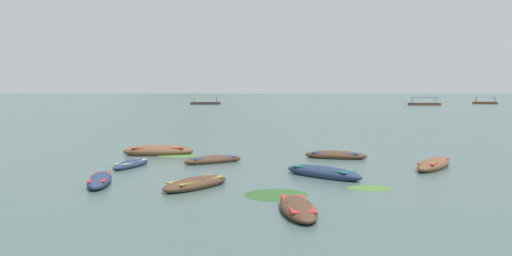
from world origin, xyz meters
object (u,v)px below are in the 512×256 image
at_px(rowboat_0, 323,173).
at_px(rowboat_1, 131,164).
at_px(rowboat_5, 434,165).
at_px(rowboat_9, 298,208).
at_px(rowboat_3, 158,151).
at_px(rowboat_4, 100,180).
at_px(rowboat_6, 213,160).
at_px(rowboat_2, 196,184).
at_px(ferry_2, 485,103).
at_px(ferry_0, 424,104).
at_px(ferry_1, 205,103).
at_px(rowboat_7, 336,155).

bearing_deg(rowboat_0, rowboat_1, 168.76).
distance_m(rowboat_5, rowboat_9, 12.86).
relative_size(rowboat_3, rowboat_9, 1.19).
distance_m(rowboat_0, rowboat_4, 10.24).
distance_m(rowboat_1, rowboat_6, 4.57).
height_order(rowboat_0, rowboat_2, rowboat_0).
bearing_deg(ferry_2, rowboat_4, -112.02).
bearing_deg(rowboat_3, rowboat_0, -34.94).
xyz_separation_m(rowboat_3, rowboat_4, (0.71, -10.45, -0.07)).
height_order(ferry_0, ferry_1, same).
relative_size(ferry_1, ferry_2, 1.25).
height_order(rowboat_3, ferry_1, ferry_1).
xyz_separation_m(rowboat_2, ferry_2, (57.78, 153.98, 0.27)).
distance_m(rowboat_3, ferry_1, 129.08).
xyz_separation_m(rowboat_0, rowboat_7, (0.79, 7.02, -0.02)).
xyz_separation_m(rowboat_7, rowboat_9, (-1.66, -14.47, -0.02)).
relative_size(rowboat_7, ferry_1, 0.39).
xyz_separation_m(rowboat_0, rowboat_2, (-5.35, -3.43, -0.03)).
bearing_deg(rowboat_1, ferry_0, 72.86).
height_order(rowboat_7, ferry_2, ferry_2).
height_order(rowboat_9, ferry_2, ferry_2).
distance_m(rowboat_6, ferry_2, 157.73).
bearing_deg(rowboat_9, rowboat_6, 114.77).
height_order(rowboat_1, ferry_0, ferry_0).
relative_size(rowboat_0, ferry_0, 0.46).
bearing_deg(rowboat_3, rowboat_4, -86.10).
distance_m(rowboat_3, rowboat_9, 17.59).
bearing_deg(rowboat_7, rowboat_4, -135.98).
distance_m(rowboat_3, rowboat_6, 5.30).
height_order(rowboat_0, ferry_1, ferry_1).
height_order(rowboat_7, ferry_1, ferry_1).
xyz_separation_m(rowboat_0, rowboat_5, (5.82, 3.54, -0.00)).
xyz_separation_m(rowboat_4, ferry_1, (-26.30, 136.97, 0.27)).
distance_m(rowboat_0, ferry_2, 159.42).
relative_size(rowboat_2, rowboat_9, 0.98).
height_order(rowboat_6, rowboat_7, rowboat_7).
xyz_separation_m(rowboat_3, rowboat_6, (4.24, -3.18, -0.08)).
height_order(rowboat_3, rowboat_4, rowboat_3).
distance_m(rowboat_5, ferry_0, 130.69).
xyz_separation_m(rowboat_2, rowboat_6, (-0.86, 7.55, -0.00)).
bearing_deg(rowboat_0, rowboat_6, 146.43).
xyz_separation_m(rowboat_3, ferry_2, (62.88, 143.25, 0.20)).
height_order(rowboat_1, rowboat_9, rowboat_9).
bearing_deg(rowboat_6, rowboat_1, -152.96).
distance_m(rowboat_2, rowboat_4, 4.40).
xyz_separation_m(rowboat_9, ferry_1, (-35.17, 141.27, 0.28)).
height_order(rowboat_2, rowboat_9, rowboat_2).
distance_m(rowboat_0, rowboat_7, 7.07).
xyz_separation_m(rowboat_1, ferry_2, (62.71, 148.51, 0.30)).
distance_m(rowboat_2, ferry_1, 140.64).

